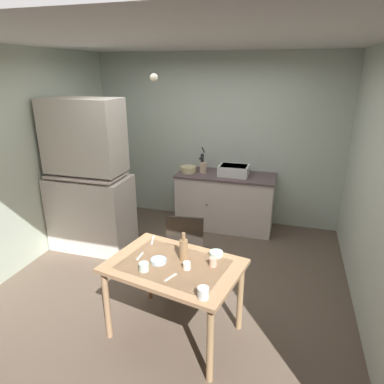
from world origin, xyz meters
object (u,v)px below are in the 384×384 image
at_px(sink_basin, 234,170).
at_px(serving_bowl_wide, 216,254).
at_px(mug_dark, 213,262).
at_px(dining_table, 174,273).
at_px(mixing_bowl_counter, 188,169).
at_px(hutch_cabinet, 89,182).
at_px(glass_bottle, 184,249).
at_px(chair_far_side, 187,253).
at_px(hand_pump, 202,161).

xyz_separation_m(sink_basin, serving_bowl_wide, (0.23, -2.19, -0.18)).
bearing_deg(serving_bowl_wide, sink_basin, 95.96).
bearing_deg(mug_dark, sink_basin, 95.82).
xyz_separation_m(dining_table, mug_dark, (0.34, 0.07, 0.14)).
height_order(mixing_bowl_counter, dining_table, mixing_bowl_counter).
distance_m(hutch_cabinet, sink_basin, 2.10).
height_order(hutch_cabinet, glass_bottle, hutch_cabinet).
relative_size(dining_table, glass_bottle, 4.81).
bearing_deg(mixing_bowl_counter, glass_bottle, -73.83).
distance_m(chair_far_side, glass_bottle, 0.64).
bearing_deg(hand_pump, mixing_bowl_counter, -153.89).
relative_size(hutch_cabinet, hand_pump, 5.22).
xyz_separation_m(hutch_cabinet, chair_far_side, (1.58, -0.66, -0.45)).
distance_m(dining_table, chair_far_side, 0.64).
bearing_deg(hand_pump, dining_table, -80.64).
distance_m(dining_table, glass_bottle, 0.23).
height_order(mixing_bowl_counter, mug_dark, mixing_bowl_counter).
distance_m(sink_basin, chair_far_side, 1.88).
xyz_separation_m(chair_far_side, serving_bowl_wide, (0.40, -0.37, 0.26)).
distance_m(hand_pump, glass_bottle, 2.44).
xyz_separation_m(sink_basin, hand_pump, (-0.51, 0.05, 0.09)).
relative_size(sink_basin, mug_dark, 5.38).
height_order(dining_table, chair_far_side, chair_far_side).
distance_m(hand_pump, mug_dark, 2.54).
distance_m(hutch_cabinet, serving_bowl_wide, 2.24).
distance_m(hutch_cabinet, dining_table, 2.11).
relative_size(mixing_bowl_counter, mug_dark, 2.97).
bearing_deg(mixing_bowl_counter, sink_basin, 4.09).
bearing_deg(serving_bowl_wide, glass_bottle, -149.89).
height_order(sink_basin, hand_pump, hand_pump).
height_order(hutch_cabinet, mug_dark, hutch_cabinet).
bearing_deg(dining_table, glass_bottle, 58.87).
bearing_deg(dining_table, hutch_cabinet, 142.21).
relative_size(mixing_bowl_counter, serving_bowl_wide, 1.93).
height_order(chair_far_side, serving_bowl_wide, chair_far_side).
relative_size(sink_basin, dining_table, 0.34).
height_order(hand_pump, dining_table, hand_pump).
height_order(mixing_bowl_counter, chair_far_side, chair_far_side).
bearing_deg(hand_pump, sink_basin, -5.11).
relative_size(chair_far_side, serving_bowl_wide, 7.75).
relative_size(hutch_cabinet, serving_bowl_wide, 16.22).
height_order(dining_table, glass_bottle, glass_bottle).
xyz_separation_m(dining_table, glass_bottle, (0.06, 0.10, 0.20)).
bearing_deg(sink_basin, hutch_cabinet, -146.56).
height_order(sink_basin, glass_bottle, same).
distance_m(hand_pump, dining_table, 2.55).
bearing_deg(dining_table, mug_dark, 11.08).
height_order(dining_table, mug_dark, mug_dark).
height_order(sink_basin, dining_table, sink_basin).
xyz_separation_m(mixing_bowl_counter, mug_dark, (0.94, -2.32, -0.12)).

